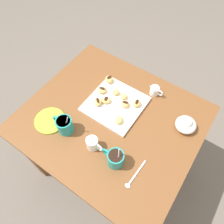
{
  "coord_description": "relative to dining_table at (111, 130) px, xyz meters",
  "views": [
    {
      "loc": [
        -0.34,
        0.49,
        1.74
      ],
      "look_at": [
        0.01,
        -0.03,
        0.75
      ],
      "focal_mm": 34.11,
      "sensor_mm": 36.0,
      "label": 1
    }
  ],
  "objects": [
    {
      "name": "chocolate_drizzle_2",
      "position": [
        0.08,
        -0.07,
        0.18
      ],
      "size": [
        0.03,
        0.03,
        0.0
      ],
      "primitive_type": "ellipsoid",
      "rotation": [
        0.0,
        0.0,
        1.8
      ],
      "color": "black",
      "rests_on": "beignet_2"
    },
    {
      "name": "ice_cream_bowl",
      "position": [
        -0.36,
        -0.18,
        0.17
      ],
      "size": [
        0.11,
        0.11,
        0.08
      ],
      "color": "white",
      "rests_on": "dining_table"
    },
    {
      "name": "chocolate_drizzle_0",
      "position": [
        0.15,
        -0.2,
        0.19
      ],
      "size": [
        0.03,
        0.04,
        0.0
      ],
      "primitive_type": "ellipsoid",
      "rotation": [
        0.0,
        0.0,
        4.46
      ],
      "color": "black",
      "rests_on": "beignet_0"
    },
    {
      "name": "cream_pitcher_white",
      "position": [
        -0.02,
        0.19,
        0.18
      ],
      "size": [
        0.1,
        0.06,
        0.07
      ],
      "color": "white",
      "rests_on": "dining_table"
    },
    {
      "name": "beignet_0",
      "position": [
        0.15,
        -0.2,
        0.17
      ],
      "size": [
        0.07,
        0.07,
        0.04
      ],
      "primitive_type": "ellipsoid",
      "rotation": [
        0.0,
        0.0,
        4.01
      ],
      "color": "#E5B260",
      "rests_on": "pastry_plate_square"
    },
    {
      "name": "coffee_mug_teal_left",
      "position": [
        -0.16,
        0.19,
        0.18
      ],
      "size": [
        0.12,
        0.08,
        0.14
      ],
      "color": "teal",
      "rests_on": "dining_table"
    },
    {
      "name": "beignet_4",
      "position": [
        0.14,
        -0.11,
        0.17
      ],
      "size": [
        0.06,
        0.06,
        0.03
      ],
      "primitive_type": "ellipsoid",
      "rotation": [
        0.0,
        0.0,
        0.18
      ],
      "color": "#E5B260",
      "rests_on": "pastry_plate_square"
    },
    {
      "name": "beignet_7",
      "position": [
        -0.07,
        -0.15,
        0.17
      ],
      "size": [
        0.06,
        0.06,
        0.03
      ],
      "primitive_type": "ellipsoid",
      "rotation": [
        0.0,
        0.0,
        1.79
      ],
      "color": "#E5B260",
      "rests_on": "pastry_plate_square"
    },
    {
      "name": "saucer_lime_left",
      "position": [
        0.27,
        0.2,
        0.14
      ],
      "size": [
        0.17,
        0.17,
        0.01
      ],
      "primitive_type": "cylinder",
      "color": "#9EC633",
      "rests_on": "dining_table"
    },
    {
      "name": "pastry_plate_square",
      "position": [
        0.03,
        -0.09,
        0.14
      ],
      "size": [
        0.3,
        0.3,
        0.02
      ],
      "primitive_type": "cube",
      "color": "white",
      "rests_on": "dining_table"
    },
    {
      "name": "beignet_3",
      "position": [
        0.07,
        -0.15,
        0.17
      ],
      "size": [
        0.06,
        0.06,
        0.03
      ],
      "primitive_type": "ellipsoid",
      "rotation": [
        0.0,
        0.0,
        0.86
      ],
      "color": "#E5B260",
      "rests_on": "pastry_plate_square"
    },
    {
      "name": "dining_table",
      "position": [
        0.0,
        0.0,
        0.0
      ],
      "size": [
        0.94,
        0.83,
        0.73
      ],
      "color": "brown",
      "rests_on": "ground_plane"
    },
    {
      "name": "coffee_mug_teal_right",
      "position": [
        0.16,
        0.19,
        0.19
      ],
      "size": [
        0.12,
        0.08,
        0.14
      ],
      "color": "teal",
      "rests_on": "dining_table"
    },
    {
      "name": "loose_spoon_near_saucer",
      "position": [
        -0.27,
        0.21,
        0.14
      ],
      "size": [
        0.03,
        0.16,
        0.01
      ],
      "color": "silver",
      "rests_on": "dining_table"
    },
    {
      "name": "beignet_1",
      "position": [
        -0.05,
        -0.0,
        0.17
      ],
      "size": [
        0.05,
        0.06,
        0.03
      ],
      "primitive_type": "ellipsoid",
      "rotation": [
        0.0,
        0.0,
        0.31
      ],
      "color": "#E5B260",
      "rests_on": "pastry_plate_square"
    },
    {
      "name": "chocolate_sauce_pitcher",
      "position": [
        -0.11,
        -0.29,
        0.17
      ],
      "size": [
        0.09,
        0.05,
        0.06
      ],
      "color": "white",
      "rests_on": "dining_table"
    },
    {
      "name": "beignet_6",
      "position": [
        -0.02,
        -0.1,
        0.17
      ],
      "size": [
        0.06,
        0.06,
        0.03
      ],
      "primitive_type": "ellipsoid",
      "rotation": [
        0.0,
        0.0,
        3.48
      ],
      "color": "#E5B260",
      "rests_on": "pastry_plate_square"
    },
    {
      "name": "chocolate_drizzle_4",
      "position": [
        0.14,
        -0.11,
        0.18
      ],
      "size": [
        0.04,
        0.02,
        0.0
      ],
      "primitive_type": "ellipsoid",
      "rotation": [
        0.0,
        0.0,
        0.23
      ],
      "color": "black",
      "rests_on": "beignet_4"
    },
    {
      "name": "beignet_8",
      "position": [
        0.01,
        -0.15,
        0.17
      ],
      "size": [
        0.05,
        0.05,
        0.03
      ],
      "primitive_type": "ellipsoid",
      "rotation": [
        0.0,
        0.0,
        2.92
      ],
      "color": "#E5B260",
      "rests_on": "pastry_plate_square"
    },
    {
      "name": "beignet_2",
      "position": [
        0.08,
        -0.07,
        0.17
      ],
      "size": [
        0.07,
        0.07,
        0.03
      ],
      "primitive_type": "ellipsoid",
      "rotation": [
        0.0,
        0.0,
        2.11
      ],
      "color": "#E5B260",
      "rests_on": "pastry_plate_square"
    },
    {
      "name": "chocolate_drizzle_7",
      "position": [
        -0.07,
        -0.15,
        0.19
      ],
      "size": [
        0.02,
        0.04,
        0.0
      ],
      "primitive_type": "ellipsoid",
      "rotation": [
        0.0,
        0.0,
        1.76
      ],
      "color": "black",
      "rests_on": "beignet_7"
    },
    {
      "name": "chocolate_drizzle_6",
      "position": [
        -0.02,
        -0.1,
        0.19
      ],
      "size": [
        0.04,
        0.03,
        0.0
      ],
      "primitive_type": "ellipsoid",
      "rotation": [
        0.0,
        0.0,
        3.5
      ],
      "color": "black",
      "rests_on": "beignet_6"
    },
    {
      "name": "ground_plane",
      "position": [
        0.0,
        0.0,
        -0.6
      ],
      "size": [
        8.0,
        8.0,
        0.0
      ],
      "primitive_type": "plane",
      "color": "#665B51"
    },
    {
      "name": "beignet_5",
      "position": [
        0.11,
        -0.03,
        0.17
      ],
      "size": [
        0.07,
        0.07,
        0.03
      ],
      "primitive_type": "ellipsoid",
      "rotation": [
        0.0,
        0.0,
        5.5
      ],
      "color": "#E5B260",
      "rests_on": "pastry_plate_square"
    },
    {
      "name": "chocolate_drizzle_5",
      "position": [
        0.11,
        -0.03,
        0.19
      ],
      "size": [
        0.04,
        0.03,
        0.0
      ],
      "primitive_type": "ellipsoid",
      "rotation": [
        0.0,
        0.0,
        5.58
      ],
      "color": "black",
      "rests_on": "beignet_5"
    }
  ]
}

